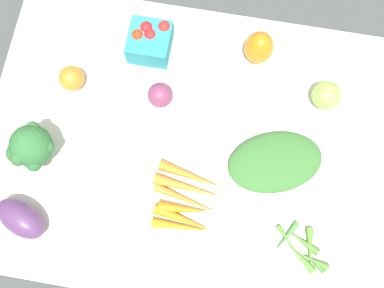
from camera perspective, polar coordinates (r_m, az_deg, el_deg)
tablecloth at (r=116.48cm, az=0.00°, el=-0.38°), size 104.00×76.00×2.00cm
red_onion_near_basket at (r=116.52cm, az=-3.94°, el=6.02°), size 6.39×6.39×6.39cm
leafy_greens_clump at (r=114.15cm, az=10.16°, el=-2.19°), size 27.01×22.39×4.27cm
heirloom_tomato_green at (r=120.43cm, az=16.17°, el=5.75°), size 7.32×7.32×7.32cm
carrot_bunch at (r=111.52cm, az=-0.76°, el=-6.90°), size 17.16×16.62×2.93cm
bell_pepper_orange at (r=120.54cm, az=8.21°, el=11.62°), size 8.51×8.51×10.19cm
broccoli_head at (r=113.15cm, az=-19.22°, el=-0.38°), size 10.88×11.23×13.52cm
okra_pile at (r=113.89cm, az=13.38°, el=-12.42°), size 13.51×11.55×1.95cm
eggplant at (r=115.62cm, az=-20.27°, el=-8.56°), size 14.74×12.13×7.35cm
heirloom_tomato_orange at (r=121.74cm, az=-14.59°, el=7.81°), size 6.47×6.47×6.47cm
berry_basket at (r=122.07cm, az=-5.19°, el=12.49°), size 10.58×10.58×8.08cm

